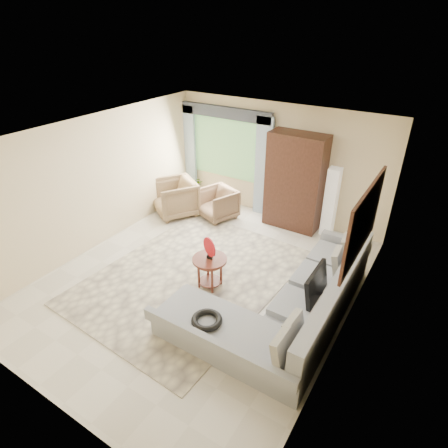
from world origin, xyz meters
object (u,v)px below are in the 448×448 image
Objects in this scene: armchair_left at (175,198)px; armchair_right at (217,204)px; coffee_table at (210,272)px; potted_plant at (194,186)px; floor_lamp at (331,202)px; sectional_sofa at (291,309)px; tv_screen at (316,284)px; armoire at (295,182)px.

armchair_right is at bearing 55.10° from armchair_left.
coffee_table is 0.76× the size of armchair_right.
coffee_table is at bearing -49.34° from potted_plant.
armchair_right is at bearing 120.30° from coffee_table.
armchair_right is at bearing -165.01° from floor_lamp.
sectional_sofa is 4.68× the size of tv_screen.
sectional_sofa is at bearing -18.22° from armchair_right.
sectional_sofa is 0.56m from tv_screen.
sectional_sofa is 2.31× the size of floor_lamp.
coffee_table is 0.64× the size of armchair_left.
tv_screen is 3.77m from armchair_right.
potted_plant is at bearing 172.45° from armchair_right.
coffee_table is 0.39× the size of floor_lamp.
tv_screen reaches higher than sectional_sofa.
floor_lamp reaches higher than armchair_right.
tv_screen reaches higher than coffee_table.
armchair_right is (0.93, 0.38, -0.07)m from armchair_left.
armoire is at bearing 40.91° from armchair_right.
floor_lamp is at bearing 49.91° from armchair_left.
armchair_left is 1.20× the size of armchair_right.
armoire is at bearing -0.76° from potted_plant.
floor_lamp is (3.55, 0.02, 0.45)m from potted_plant.
floor_lamp is at bearing 4.29° from armoire.
sectional_sofa reaches higher than potted_plant.
armoire is (-1.50, 2.68, 0.33)m from tv_screen.
armchair_left is 0.44× the size of armoire.
sectional_sofa is 1.65× the size of armoire.
floor_lamp is at bearing 68.94° from coffee_table.
sectional_sofa is at bearing -81.67° from floor_lamp.
armchair_right is 0.52× the size of floor_lamp.
armchair_right is (-1.30, 2.23, 0.04)m from coffee_table.
armchair_left is at bearing -136.79° from armchair_right.
potted_plant is at bearing -179.62° from floor_lamp.
armoire is (1.61, 0.58, 0.70)m from armchair_right.
armchair_left is 0.62× the size of floor_lamp.
armoire is (0.31, 2.81, 0.74)m from coffee_table.
sectional_sofa is 3.24m from armoire.
sectional_sofa is 3.03m from floor_lamp.
armchair_left is (-3.78, 1.93, 0.14)m from sectional_sofa.
armoire reaches higher than armchair_right.
armchair_right reaches higher than potted_plant.
tv_screen reaches higher than armchair_left.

